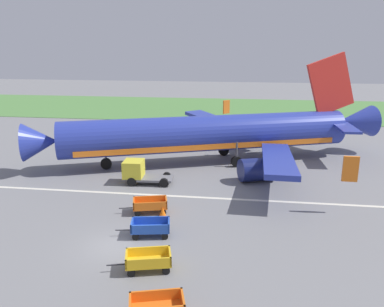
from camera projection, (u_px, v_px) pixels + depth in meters
name	position (u px, v px, depth m)	size (l,w,h in m)	color
ground_plane	(117.00, 246.00, 24.67)	(220.00, 220.00, 0.00)	slate
grass_strip	(206.00, 108.00, 76.89)	(220.00, 28.00, 0.06)	#518442
apron_stripe	(150.00, 195.00, 32.96)	(120.00, 0.36, 0.01)	silver
airplane	(217.00, 134.00, 41.40)	(36.35, 29.61, 11.34)	#28389E
baggage_cart_second_in_row	(148.00, 260.00, 21.89)	(3.62, 1.98, 1.07)	gold
baggage_cart_third_in_row	(150.00, 227.00, 25.81)	(3.62, 1.82, 1.07)	#234CB2
baggage_cart_fourth_in_row	(150.00, 205.00, 29.38)	(3.62, 1.99, 1.07)	orange
service_truck_beside_carts	(139.00, 171.00, 35.47)	(4.46, 2.19, 2.10)	slate
traffic_cone_near_plane	(163.00, 212.00, 28.80)	(0.54, 0.54, 0.71)	orange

